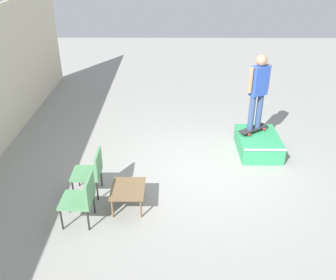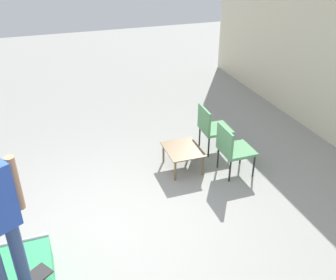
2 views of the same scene
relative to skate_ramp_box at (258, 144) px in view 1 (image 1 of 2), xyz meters
name	(u,v)px [view 1 (image 1 of 2)]	position (x,y,z in m)	size (l,w,h in m)	color
ground_plane	(204,172)	(-0.86, 1.27, -0.19)	(24.00, 24.00, 0.00)	gray
skate_ramp_box	(258,144)	(0.00, 0.00, 0.00)	(1.26, 0.89, 0.41)	#339E60
skateboard_on_ramp	(253,129)	(0.20, 0.10, 0.27)	(0.60, 0.74, 0.07)	#2D2D2D
person_skater	(258,87)	(0.20, 0.10, 1.27)	(0.36, 0.50, 1.68)	#384C7A
coffee_table	(128,191)	(-2.00, 2.72, 0.15)	(0.71, 0.59, 0.39)	brown
patio_chair_left	(82,197)	(-2.41, 3.43, 0.31)	(0.54, 0.54, 0.87)	black
patio_chair_right	(91,170)	(-1.60, 3.43, 0.31)	(0.52, 0.52, 0.87)	black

